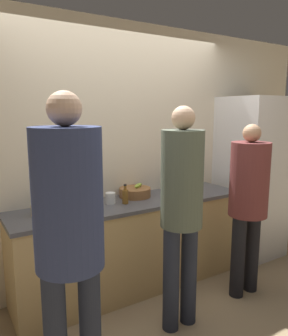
{
  "coord_description": "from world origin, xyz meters",
  "views": [
    {
      "loc": [
        -1.51,
        -2.31,
        1.74
      ],
      "look_at": [
        0.0,
        0.14,
        1.23
      ],
      "focal_mm": 35.0,
      "sensor_mm": 36.0,
      "label": 1
    }
  ],
  "objects_px": {
    "person_right": "(248,195)",
    "fruit_bowl": "(135,192)",
    "cup_yellow": "(37,210)",
    "cup_white": "(110,198)",
    "refrigerator": "(251,177)",
    "bottle_amber": "(125,196)",
    "person_center": "(182,202)",
    "utensil_crock": "(174,184)",
    "person_left": "(69,225)"
  },
  "relations": [
    {
      "from": "fruit_bowl",
      "to": "cup_white",
      "type": "relative_size",
      "value": 3.03
    },
    {
      "from": "utensil_crock",
      "to": "bottle_amber",
      "type": "distance_m",
      "value": 0.7
    },
    {
      "from": "refrigerator",
      "to": "bottle_amber",
      "type": "distance_m",
      "value": 1.72
    },
    {
      "from": "refrigerator",
      "to": "fruit_bowl",
      "type": "height_order",
      "value": "refrigerator"
    },
    {
      "from": "person_right",
      "to": "cup_white",
      "type": "bearing_deg",
      "value": 146.97
    },
    {
      "from": "cup_white",
      "to": "refrigerator",
      "type": "bearing_deg",
      "value": -2.26
    },
    {
      "from": "bottle_amber",
      "to": "cup_white",
      "type": "bearing_deg",
      "value": 147.53
    },
    {
      "from": "refrigerator",
      "to": "cup_white",
      "type": "relative_size",
      "value": 18.15
    },
    {
      "from": "person_left",
      "to": "utensil_crock",
      "type": "height_order",
      "value": "person_left"
    },
    {
      "from": "utensil_crock",
      "to": "cup_white",
      "type": "bearing_deg",
      "value": -174.08
    },
    {
      "from": "cup_yellow",
      "to": "cup_white",
      "type": "relative_size",
      "value": 0.9
    },
    {
      "from": "refrigerator",
      "to": "fruit_bowl",
      "type": "distance_m",
      "value": 1.52
    },
    {
      "from": "cup_white",
      "to": "person_right",
      "type": "bearing_deg",
      "value": -33.03
    },
    {
      "from": "person_left",
      "to": "cup_yellow",
      "type": "xyz_separation_m",
      "value": [
        0.06,
        1.01,
        -0.19
      ]
    },
    {
      "from": "person_center",
      "to": "person_right",
      "type": "height_order",
      "value": "person_center"
    },
    {
      "from": "person_center",
      "to": "refrigerator",
      "type": "bearing_deg",
      "value": 23.25
    },
    {
      "from": "utensil_crock",
      "to": "cup_white",
      "type": "distance_m",
      "value": 0.8
    },
    {
      "from": "fruit_bowl",
      "to": "person_left",
      "type": "bearing_deg",
      "value": -133.69
    },
    {
      "from": "person_center",
      "to": "person_right",
      "type": "relative_size",
      "value": 1.09
    },
    {
      "from": "fruit_bowl",
      "to": "utensil_crock",
      "type": "height_order",
      "value": "utensil_crock"
    },
    {
      "from": "person_right",
      "to": "bottle_amber",
      "type": "bearing_deg",
      "value": 146.9
    },
    {
      "from": "person_center",
      "to": "fruit_bowl",
      "type": "relative_size",
      "value": 5.61
    },
    {
      "from": "utensil_crock",
      "to": "cup_yellow",
      "type": "relative_size",
      "value": 3.19
    },
    {
      "from": "bottle_amber",
      "to": "cup_yellow",
      "type": "relative_size",
      "value": 1.99
    },
    {
      "from": "cup_white",
      "to": "bottle_amber",
      "type": "bearing_deg",
      "value": -32.47
    },
    {
      "from": "person_left",
      "to": "cup_yellow",
      "type": "height_order",
      "value": "person_left"
    },
    {
      "from": "person_left",
      "to": "person_center",
      "type": "relative_size",
      "value": 1.04
    },
    {
      "from": "person_center",
      "to": "utensil_crock",
      "type": "distance_m",
      "value": 1.01
    },
    {
      "from": "fruit_bowl",
      "to": "bottle_amber",
      "type": "relative_size",
      "value": 1.69
    },
    {
      "from": "bottle_amber",
      "to": "person_center",
      "type": "bearing_deg",
      "value": -79.7
    },
    {
      "from": "person_left",
      "to": "cup_yellow",
      "type": "relative_size",
      "value": 19.6
    },
    {
      "from": "person_right",
      "to": "fruit_bowl",
      "type": "xyz_separation_m",
      "value": [
        -0.75,
        0.79,
        -0.04
      ]
    },
    {
      "from": "person_right",
      "to": "utensil_crock",
      "type": "relative_size",
      "value": 5.42
    },
    {
      "from": "bottle_amber",
      "to": "fruit_bowl",
      "type": "bearing_deg",
      "value": 39.79
    },
    {
      "from": "cup_yellow",
      "to": "cup_white",
      "type": "height_order",
      "value": "cup_white"
    },
    {
      "from": "refrigerator",
      "to": "fruit_bowl",
      "type": "bearing_deg",
      "value": 173.64
    },
    {
      "from": "refrigerator",
      "to": "fruit_bowl",
      "type": "relative_size",
      "value": 6.0
    },
    {
      "from": "person_center",
      "to": "cup_white",
      "type": "height_order",
      "value": "person_center"
    },
    {
      "from": "refrigerator",
      "to": "cup_white",
      "type": "height_order",
      "value": "refrigerator"
    },
    {
      "from": "refrigerator",
      "to": "utensil_crock",
      "type": "bearing_deg",
      "value": 171.53
    },
    {
      "from": "person_right",
      "to": "fruit_bowl",
      "type": "distance_m",
      "value": 1.09
    },
    {
      "from": "fruit_bowl",
      "to": "cup_white",
      "type": "bearing_deg",
      "value": -163.32
    },
    {
      "from": "person_center",
      "to": "fruit_bowl",
      "type": "distance_m",
      "value": 0.86
    },
    {
      "from": "cup_yellow",
      "to": "person_left",
      "type": "bearing_deg",
      "value": -93.69
    },
    {
      "from": "person_center",
      "to": "bottle_amber",
      "type": "distance_m",
      "value": 0.7
    },
    {
      "from": "person_center",
      "to": "utensil_crock",
      "type": "xyz_separation_m",
      "value": [
        0.55,
        0.84,
        -0.09
      ]
    },
    {
      "from": "person_left",
      "to": "cup_white",
      "type": "bearing_deg",
      "value": 53.91
    },
    {
      "from": "fruit_bowl",
      "to": "cup_yellow",
      "type": "relative_size",
      "value": 3.37
    },
    {
      "from": "person_center",
      "to": "cup_yellow",
      "type": "distance_m",
      "value": 1.19
    },
    {
      "from": "refrigerator",
      "to": "cup_yellow",
      "type": "height_order",
      "value": "refrigerator"
    }
  ]
}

